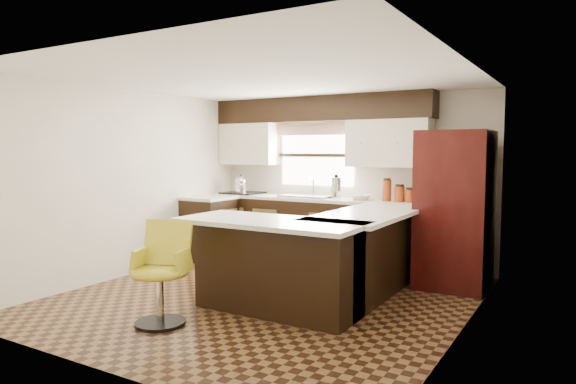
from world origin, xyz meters
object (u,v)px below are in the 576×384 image
Objects in this scene: peninsula_return at (277,268)px; refrigerator at (454,210)px; peninsula_long at (363,256)px; bar_chair at (159,274)px.

refrigerator reaches higher than peninsula_return.
peninsula_return is (-0.53, -0.97, 0.00)m from peninsula_long.
peninsula_long is 1.27m from refrigerator.
peninsula_long is at bearing 61.70° from peninsula_return.
peninsula_return is at bearing 31.67° from bar_chair.
bar_chair is (-1.26, -1.87, 0.03)m from peninsula_long.
refrigerator reaches higher than peninsula_long.
peninsula_return is 1.16m from bar_chair.
refrigerator is 3.46m from bar_chair.
refrigerator is at bearing 34.58° from bar_chair.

